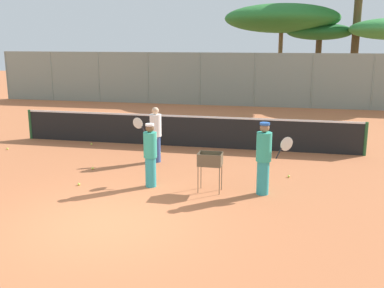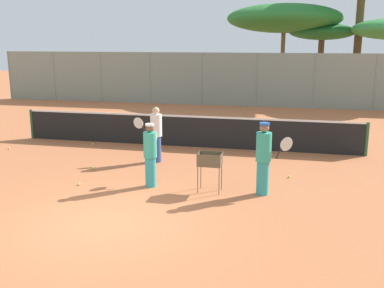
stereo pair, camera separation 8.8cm
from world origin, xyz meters
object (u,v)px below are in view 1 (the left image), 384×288
player_red_cap (150,154)px  ball_cart (210,162)px  player_white_outfit (155,134)px  tennis_net (184,130)px  player_yellow_shirt (264,157)px

player_red_cap → ball_cart: 1.49m
player_white_outfit → ball_cart: size_ratio=1.73×
player_white_outfit → ball_cart: (2.05, -2.31, -0.13)m
tennis_net → player_red_cap: size_ratio=7.41×
player_white_outfit → player_red_cap: player_white_outfit is taller
player_yellow_shirt → tennis_net: bearing=104.6°
tennis_net → ball_cart: 4.73m
player_white_outfit → player_yellow_shirt: bearing=138.5°
player_red_cap → player_yellow_shirt: (2.75, 0.02, 0.07)m
tennis_net → player_yellow_shirt: player_yellow_shirt is taller
tennis_net → ball_cart: tennis_net is taller
player_yellow_shirt → player_white_outfit: bearing=126.7°
player_yellow_shirt → ball_cart: size_ratio=1.80×
tennis_net → player_white_outfit: bearing=-100.2°
player_white_outfit → ball_cart: player_white_outfit is taller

